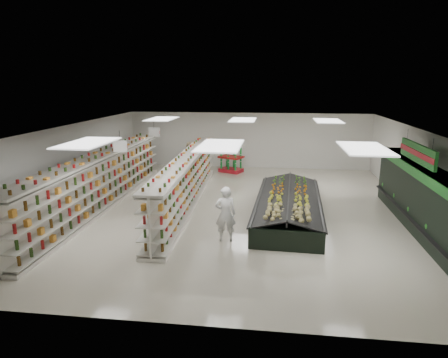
# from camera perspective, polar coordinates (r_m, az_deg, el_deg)

# --- Properties ---
(floor) EXTENTS (16.00, 16.00, 0.00)m
(floor) POSITION_cam_1_polar(r_m,az_deg,el_deg) (16.07, 1.42, -4.18)
(floor) COLOR beige
(floor) RESTS_ON ground
(ceiling) EXTENTS (14.00, 16.00, 0.02)m
(ceiling) POSITION_cam_1_polar(r_m,az_deg,el_deg) (15.39, 1.49, 7.23)
(ceiling) COLOR white
(ceiling) RESTS_ON wall_back
(wall_back) EXTENTS (14.00, 0.02, 3.20)m
(wall_back) POSITION_cam_1_polar(r_m,az_deg,el_deg) (23.50, 3.46, 5.53)
(wall_back) COLOR white
(wall_back) RESTS_ON floor
(wall_front) EXTENTS (14.00, 0.02, 3.20)m
(wall_front) POSITION_cam_1_polar(r_m,az_deg,el_deg) (8.10, -4.45, -10.68)
(wall_front) COLOR white
(wall_front) RESTS_ON floor
(wall_left) EXTENTS (0.02, 16.00, 3.20)m
(wall_left) POSITION_cam_1_polar(r_m,az_deg,el_deg) (17.76, -21.64, 1.91)
(wall_left) COLOR white
(wall_left) RESTS_ON floor
(wall_right) EXTENTS (0.02, 16.00, 3.20)m
(wall_right) POSITION_cam_1_polar(r_m,az_deg,el_deg) (16.50, 26.41, 0.60)
(wall_right) COLOR white
(wall_right) RESTS_ON floor
(produce_wall_case) EXTENTS (0.93, 8.00, 2.20)m
(produce_wall_case) POSITION_cam_1_polar(r_m,az_deg,el_deg) (15.05, 26.38, -1.96)
(produce_wall_case) COLOR black
(produce_wall_case) RESTS_ON floor
(aisle_sign_near) EXTENTS (0.52, 0.06, 0.75)m
(aisle_sign_near) POSITION_cam_1_polar(r_m,az_deg,el_deg) (14.42, -14.61, 4.55)
(aisle_sign_near) COLOR white
(aisle_sign_near) RESTS_ON ceiling
(aisle_sign_far) EXTENTS (0.52, 0.06, 0.75)m
(aisle_sign_far) POSITION_cam_1_polar(r_m,az_deg,el_deg) (18.15, -9.96, 6.60)
(aisle_sign_far) COLOR white
(aisle_sign_far) RESTS_ON ceiling
(hortifruti_banner) EXTENTS (0.12, 3.20, 0.95)m
(hortifruti_banner) POSITION_cam_1_polar(r_m,az_deg,el_deg) (14.67, 25.91, 3.37)
(hortifruti_banner) COLOR #207927
(hortifruti_banner) RESTS_ON ceiling
(gondola_left) EXTENTS (0.94, 12.39, 2.15)m
(gondola_left) POSITION_cam_1_polar(r_m,az_deg,el_deg) (16.73, -17.21, -0.58)
(gondola_left) COLOR white
(gondola_left) RESTS_ON floor
(gondola_center) EXTENTS (1.26, 11.34, 1.96)m
(gondola_center) POSITION_cam_1_polar(r_m,az_deg,el_deg) (16.52, -5.35, -0.49)
(gondola_center) COLOR white
(gondola_center) RESTS_ON floor
(produce_island) EXTENTS (2.71, 6.72, 0.99)m
(produce_island) POSITION_cam_1_polar(r_m,az_deg,el_deg) (15.18, 9.18, -3.66)
(produce_island) COLOR black
(produce_island) RESTS_ON floor
(soda_endcap) EXTENTS (1.50, 1.30, 1.61)m
(soda_endcap) POSITION_cam_1_polar(r_m,az_deg,el_deg) (22.30, 1.01, 2.98)
(soda_endcap) COLOR red
(soda_endcap) RESTS_ON floor
(shopper_main) EXTENTS (0.72, 0.54, 1.79)m
(shopper_main) POSITION_cam_1_polar(r_m,az_deg,el_deg) (12.58, 0.21, -5.03)
(shopper_main) COLOR white
(shopper_main) RESTS_ON floor
(shopper_background) EXTENTS (0.74, 1.02, 1.90)m
(shopper_background) POSITION_cam_1_polar(r_m,az_deg,el_deg) (21.06, -4.76, 2.75)
(shopper_background) COLOR #95795B
(shopper_background) RESTS_ON floor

